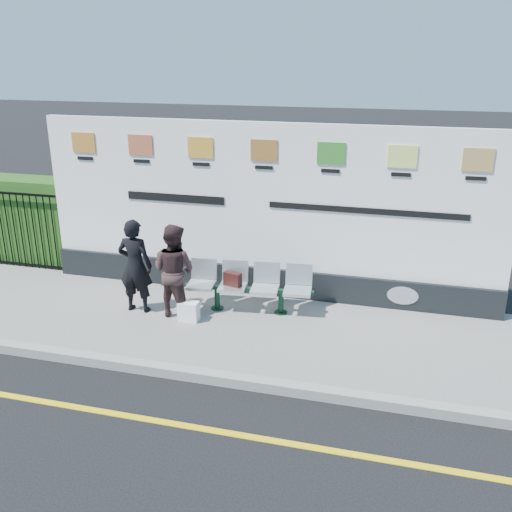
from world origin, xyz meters
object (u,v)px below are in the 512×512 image
Objects in this scene: billboard at (265,223)px; woman_right at (174,270)px; bench at (249,299)px; woman_left at (135,266)px.

woman_right is (-1.18, -1.26, -0.53)m from billboard.
woman_right is at bearing -164.97° from bench.
woman_left reaches higher than woman_right.
woman_left reaches higher than bench.
woman_left is at bearing 13.65° from woman_right.
woman_left is 0.67m from woman_right.
billboard is 5.19× the size of woman_right.
woman_right is at bearing -179.72° from woman_left.
billboard is at bearing -120.63° from woman_right.
woman_right is (-1.12, -0.43, 0.55)m from bench.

